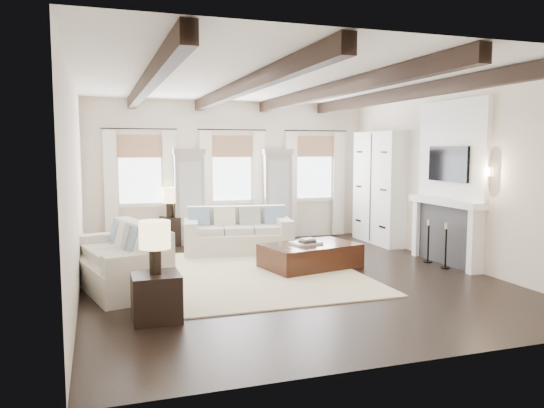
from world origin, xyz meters
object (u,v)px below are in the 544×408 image
object	(u,v)px
side_table_front	(156,297)
side_table_back	(170,231)
sofa_left	(123,262)
sofa_back	(238,234)
ottoman	(310,256)

from	to	relation	value
side_table_front	side_table_back	xyz separation A→B (m)	(0.85, 5.10, 0.02)
sofa_left	side_table_front	world-z (taller)	sofa_left
sofa_back	sofa_left	size ratio (longest dim) A/B	0.96
ottoman	side_table_front	size ratio (longest dim) A/B	2.80
sofa_left	ottoman	xyz separation A→B (m)	(3.24, 0.31, -0.18)
sofa_left	side_table_front	bearing A→B (deg)	-80.15
side_table_front	side_table_back	bearing A→B (deg)	80.53
ottoman	side_table_back	size ratio (longest dim) A/B	2.60
sofa_back	sofa_left	distance (m)	3.17
sofa_back	ottoman	xyz separation A→B (m)	(0.87, -1.79, -0.16)
sofa_left	side_table_back	xyz separation A→B (m)	(1.16, 3.32, -0.08)
sofa_back	side_table_front	distance (m)	4.40
sofa_left	ottoman	distance (m)	3.26
sofa_back	side_table_front	size ratio (longest dim) A/B	3.93
sofa_back	side_table_front	world-z (taller)	sofa_back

